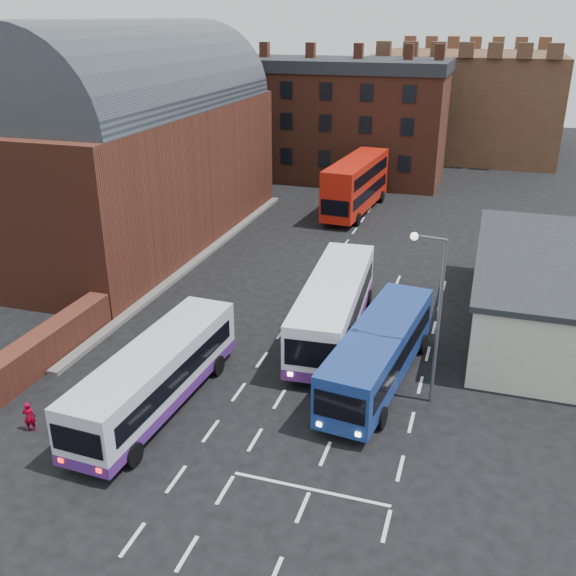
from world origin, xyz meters
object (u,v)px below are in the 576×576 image
(pedestrian_red, at_px, (29,417))
(street_lamp, at_px, (434,305))
(bus_blue, at_px, (379,350))
(bus_white_outbound, at_px, (156,373))
(bus_red_double, at_px, (356,185))
(bus_white_inbound, at_px, (334,303))
(pedestrian_beige, at_px, (71,424))

(pedestrian_red, bearing_deg, street_lamp, -179.91)
(bus_blue, distance_m, street_lamp, 3.88)
(bus_white_outbound, height_order, bus_red_double, bus_red_double)
(bus_white_outbound, height_order, bus_white_inbound, bus_white_inbound)
(bus_red_double, relative_size, pedestrian_red, 8.78)
(bus_white_outbound, height_order, street_lamp, street_lamp)
(bus_white_inbound, relative_size, pedestrian_red, 8.95)
(pedestrian_beige, bearing_deg, bus_white_inbound, -117.01)
(bus_red_double, distance_m, street_lamp, 30.52)
(bus_white_outbound, distance_m, bus_blue, 10.27)
(bus_blue, bearing_deg, bus_white_outbound, 35.99)
(bus_white_inbound, height_order, bus_blue, bus_white_inbound)
(bus_white_outbound, distance_m, pedestrian_red, 5.47)
(bus_blue, relative_size, pedestrian_beige, 8.09)
(bus_red_double, bearing_deg, bus_white_outbound, 91.34)
(bus_white_outbound, xyz_separation_m, bus_white_inbound, (5.76, 9.11, 0.18))
(bus_white_inbound, bearing_deg, pedestrian_red, 47.08)
(bus_red_double, height_order, street_lamp, street_lamp)
(bus_red_double, height_order, pedestrian_red, bus_red_double)
(pedestrian_beige, bearing_deg, street_lamp, -145.30)
(bus_white_outbound, xyz_separation_m, bus_red_double, (1.84, 33.13, 0.75))
(bus_white_outbound, relative_size, bus_blue, 1.00)
(pedestrian_red, bearing_deg, bus_red_double, -124.97)
(bus_blue, bearing_deg, pedestrian_red, 38.66)
(bus_white_outbound, xyz_separation_m, bus_blue, (8.96, 5.01, -0.02))
(bus_white_inbound, height_order, pedestrian_red, bus_white_inbound)
(bus_red_double, bearing_deg, bus_white_inbound, 103.79)
(bus_white_outbound, relative_size, pedestrian_beige, 8.10)
(street_lamp, bearing_deg, bus_white_inbound, 138.44)
(bus_white_inbound, xyz_separation_m, bus_red_double, (-3.92, 24.03, 0.57))
(bus_blue, bearing_deg, bus_red_double, -69.01)
(bus_white_outbound, distance_m, bus_white_inbound, 10.78)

